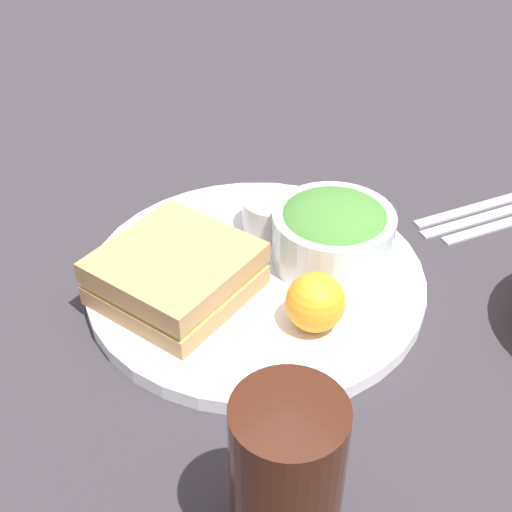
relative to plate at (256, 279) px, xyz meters
The scene contains 10 objects.
ground_plane 0.01m from the plate, ahead, with size 4.00×4.00×0.00m, color #2D282D.
plate is the anchor object (origin of this frame).
sandwich 0.08m from the plate, 18.19° to the right, with size 0.15×0.14×0.04m.
salad_bowl 0.08m from the plate, 156.15° to the left, with size 0.11×0.11×0.06m.
dressing_cup 0.08m from the plate, 142.11° to the right, with size 0.06×0.06×0.03m, color #B7B7BC.
orange_wedge 0.09m from the plate, 85.98° to the left, with size 0.05×0.05×0.05m, color orange.
drink_glass 0.26m from the plate, 54.35° to the left, with size 0.07×0.07×0.13m, color #38190F.
fork 0.28m from the plate, 168.07° to the left, with size 0.19×0.01×0.01m, color #B2B2B7.
knife 0.28m from the plate, 164.45° to the left, with size 0.20×0.01×0.01m, color #B2B2B7.
spoon 0.28m from the plate, 160.82° to the left, with size 0.17×0.01×0.01m, color #B2B2B7.
Camera 1 is at (0.32, 0.39, 0.43)m, focal length 50.00 mm.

